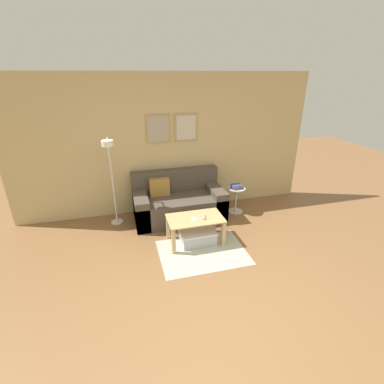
{
  "coord_description": "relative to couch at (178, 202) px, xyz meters",
  "views": [
    {
      "loc": [
        -0.88,
        -2.02,
        2.52
      ],
      "look_at": [
        0.14,
        1.73,
        0.85
      ],
      "focal_mm": 26.0,
      "sensor_mm": 36.0,
      "label": 1
    }
  ],
  "objects": [
    {
      "name": "remote_control",
      "position": [
        0.21,
        -0.94,
        0.15
      ],
      "size": [
        0.08,
        0.16,
        0.02
      ],
      "primitive_type": "cube",
      "rotation": [
        0.0,
        0.0,
        -0.28
      ],
      "color": "#99999E",
      "rests_on": "coffee_table"
    },
    {
      "name": "book_stack",
      "position": [
        1.11,
        -0.11,
        0.24
      ],
      "size": [
        0.25,
        0.17,
        0.07
      ],
      "color": "#335199",
      "rests_on": "side_table"
    },
    {
      "name": "wall_back",
      "position": [
        -0.1,
        0.44,
        0.98
      ],
      "size": [
        5.6,
        0.09,
        2.55
      ],
      "color": "tan",
      "rests_on": "ground_plane"
    },
    {
      "name": "side_table",
      "position": [
        1.12,
        -0.09,
        0.0
      ],
      "size": [
        0.34,
        0.34,
        0.5
      ],
      "color": "silver",
      "rests_on": "ground_plane"
    },
    {
      "name": "cell_phone",
      "position": [
        0.05,
        -0.95,
        0.14
      ],
      "size": [
        0.08,
        0.14,
        0.01
      ],
      "primitive_type": "cube",
      "rotation": [
        0.0,
        0.0,
        -0.07
      ],
      "color": "silver",
      "rests_on": "coffee_table"
    },
    {
      "name": "floor_lamp",
      "position": [
        -1.13,
        -0.08,
        0.78
      ],
      "size": [
        0.22,
        0.45,
        1.57
      ],
      "color": "silver",
      "rests_on": "ground_plane"
    },
    {
      "name": "ground_plane",
      "position": [
        -0.1,
        -2.56,
        -0.3
      ],
      "size": [
        16.0,
        16.0,
        0.0
      ],
      "primitive_type": "plane",
      "color": "brown"
    },
    {
      "name": "storage_bin",
      "position": [
        0.1,
        -0.91,
        -0.19
      ],
      "size": [
        0.56,
        0.46,
        0.22
      ],
      "color": "#B2B2B7",
      "rests_on": "ground_plane"
    },
    {
      "name": "area_rug",
      "position": [
        0.1,
        -1.22,
        -0.29
      ],
      "size": [
        1.31,
        0.97,
        0.01
      ],
      "primitive_type": "cube",
      "color": "#B2B79E",
      "rests_on": "ground_plane"
    },
    {
      "name": "coffee_table",
      "position": [
        0.07,
        -0.91,
        0.05
      ],
      "size": [
        0.87,
        0.51,
        0.44
      ],
      "color": "tan",
      "rests_on": "ground_plane"
    },
    {
      "name": "couch",
      "position": [
        0.0,
        0.0,
        0.0
      ],
      "size": [
        1.64,
        0.84,
        0.85
      ],
      "color": "#4C4238",
      "rests_on": "ground_plane"
    }
  ]
}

